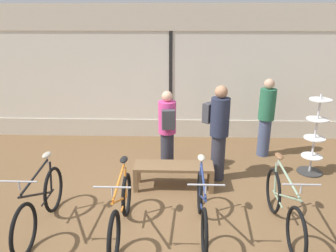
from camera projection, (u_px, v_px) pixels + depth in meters
name	position (u px, v px, depth m)	size (l,w,h in m)	color
ground_plane	(165.00, 210.00, 5.23)	(24.00, 24.00, 0.00)	brown
shop_back_wall	(171.00, 72.00, 7.85)	(12.00, 0.08, 3.20)	beige
bicycle_far_left	(40.00, 205.00, 4.66)	(0.46, 1.74, 1.04)	black
bicycle_left	(121.00, 211.00, 4.57)	(0.46, 1.69, 1.02)	black
bicycle_right	(202.00, 208.00, 4.63)	(0.46, 1.69, 1.02)	black
bicycle_far_right	(283.00, 207.00, 4.62)	(0.46, 1.77, 1.03)	black
accessory_rack	(314.00, 142.00, 6.27)	(0.48, 0.48, 1.58)	#333333
display_bench	(174.00, 169.00, 5.81)	(1.40, 0.44, 0.44)	brown
customer_near_rack	(167.00, 129.00, 6.30)	(0.38, 0.52, 1.62)	#2D2D38
customer_by_window	(266.00, 116.00, 6.99)	(0.48, 0.48, 1.71)	#424C6B
customer_mid_floor	(218.00, 130.00, 5.93)	(0.55, 0.53, 1.80)	#2D2D38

